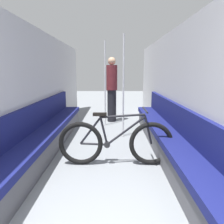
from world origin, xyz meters
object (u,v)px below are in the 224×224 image
Objects in this scene: grab_pole_far at (123,88)px; bench_seat_row_left at (42,139)px; grab_pole_near at (105,85)px; bicycle at (116,142)px; bench_seat_row_right at (169,139)px; passenger_standing at (112,89)px.

bench_seat_row_left is at bearing -140.99° from grab_pole_far.
grab_pole_near is at bearing 112.82° from grab_pole_far.
bicycle is (1.22, -0.35, 0.06)m from bench_seat_row_left.
bench_seat_row_right is at bearing -62.00° from grab_pole_near.
bicycle is at bearing -96.62° from grab_pole_far.
grab_pole_near reaches higher than bicycle.
grab_pole_near is (-0.25, 2.48, 0.70)m from bicycle.
grab_pole_far is at bearing 122.23° from bench_seat_row_right.
passenger_standing is (1.14, 2.57, 0.63)m from bench_seat_row_left.
passenger_standing is at bearing 72.81° from bicycle.
grab_pole_far reaches higher than bicycle.
grab_pole_far reaches higher than bench_seat_row_right.
passenger_standing is (-0.25, 1.45, -0.13)m from grab_pole_far.
grab_pole_far reaches higher than passenger_standing.
bench_seat_row_right is at bearing 2.76° from bicycle.
passenger_standing is at bearing 69.14° from grab_pole_near.
passenger_standing reaches higher than bench_seat_row_right.
grab_pole_near is at bearing 118.00° from bench_seat_row_right.
bicycle is 0.97× the size of passenger_standing.
bench_seat_row_right is 2.74× the size of passenger_standing.
passenger_standing reaches higher than bench_seat_row_left.
bench_seat_row_right is (2.10, 0.00, 0.00)m from bench_seat_row_left.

